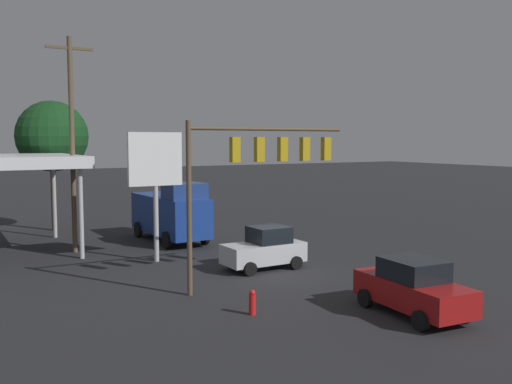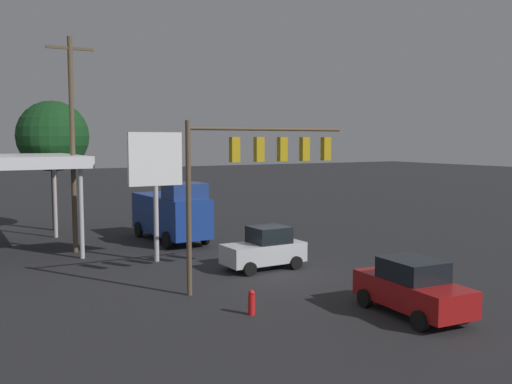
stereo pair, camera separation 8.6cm
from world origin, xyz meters
name	(u,v)px [view 2 (the right image)]	position (x,y,z in m)	size (l,w,h in m)	color
ground_plane	(278,271)	(0.00, 0.00, 0.00)	(200.00, 200.00, 0.00)	#262628
traffic_signal_assembly	(258,161)	(1.98, 1.69, 5.14)	(7.22, 0.43, 6.72)	brown
utility_pole	(72,141)	(7.04, -9.14, 5.95)	(2.40, 0.26, 11.32)	brown
price_sign	(155,166)	(4.04, -4.84, 4.73)	(2.70, 0.27, 6.35)	#B7B7BC
delivery_truck	(171,213)	(1.35, -9.76, 1.69)	(2.77, 6.89, 3.58)	navy
hatchback_crossing	(265,249)	(0.22, -0.78, 0.95)	(3.84, 2.03, 1.97)	silver
sedan_far	(412,288)	(-0.62, 7.76, 0.95)	(2.29, 4.51, 1.93)	maroon
street_tree	(53,137)	(6.59, -17.45, 6.21)	(4.64, 4.64, 8.55)	#4C331E
fire_hydrant	(252,302)	(4.17, 5.06, 0.44)	(0.24, 0.24, 0.88)	red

